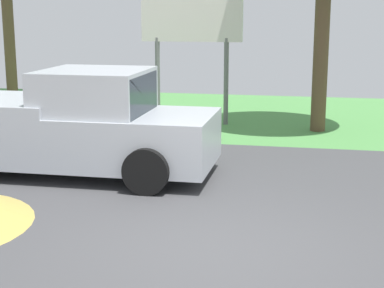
% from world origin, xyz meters
% --- Properties ---
extents(ground_plane, '(40.00, 22.00, 0.20)m').
position_xyz_m(ground_plane, '(0.00, 2.95, -0.05)').
color(ground_plane, '#424244').
extents(pickup_truck, '(5.20, 2.28, 1.88)m').
position_xyz_m(pickup_truck, '(-3.11, 3.09, 0.87)').
color(pickup_truck, '#ADB2BA').
rests_on(pickup_truck, ground_plane).
extents(roadside_billboard, '(2.60, 0.12, 3.50)m').
position_xyz_m(roadside_billboard, '(-1.98, 8.40, 2.55)').
color(roadside_billboard, slate).
rests_on(roadside_billboard, ground_plane).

